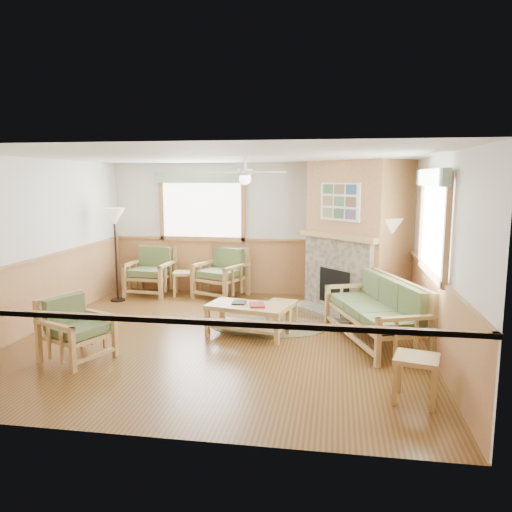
# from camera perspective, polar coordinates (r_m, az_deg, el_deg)

# --- Properties ---
(floor) EXTENTS (6.00, 6.00, 0.01)m
(floor) POSITION_cam_1_polar(r_m,az_deg,el_deg) (7.70, -3.82, -9.26)
(floor) COLOR brown
(floor) RESTS_ON ground
(ceiling) EXTENTS (6.00, 6.00, 0.01)m
(ceiling) POSITION_cam_1_polar(r_m,az_deg,el_deg) (7.32, -4.04, 11.30)
(ceiling) COLOR white
(ceiling) RESTS_ON floor
(wall_back) EXTENTS (6.00, 0.02, 2.70)m
(wall_back) POSITION_cam_1_polar(r_m,az_deg,el_deg) (10.31, -0.16, 3.11)
(wall_back) COLOR silver
(wall_back) RESTS_ON floor
(wall_front) EXTENTS (6.00, 0.02, 2.70)m
(wall_front) POSITION_cam_1_polar(r_m,az_deg,el_deg) (4.57, -12.48, -4.51)
(wall_front) COLOR silver
(wall_front) RESTS_ON floor
(wall_left) EXTENTS (0.02, 6.00, 2.70)m
(wall_left) POSITION_cam_1_polar(r_m,az_deg,el_deg) (8.58, -23.86, 1.16)
(wall_left) COLOR silver
(wall_left) RESTS_ON floor
(wall_right) EXTENTS (0.02, 6.00, 2.70)m
(wall_right) POSITION_cam_1_polar(r_m,az_deg,el_deg) (7.32, 19.59, 0.21)
(wall_right) COLOR silver
(wall_right) RESTS_ON floor
(wainscot) EXTENTS (6.00, 6.00, 1.10)m
(wainscot) POSITION_cam_1_polar(r_m,az_deg,el_deg) (7.54, -3.86, -5.25)
(wainscot) COLOR #AA7645
(wainscot) RESTS_ON floor
(fireplace) EXTENTS (3.11, 3.11, 2.70)m
(fireplace) POSITION_cam_1_polar(r_m,az_deg,el_deg) (9.24, 11.52, 2.25)
(fireplace) COLOR #AA7645
(fireplace) RESTS_ON floor
(window_back) EXTENTS (1.90, 0.16, 1.50)m
(window_back) POSITION_cam_1_polar(r_m,az_deg,el_deg) (10.46, -6.24, 9.62)
(window_back) COLOR white
(window_back) RESTS_ON wall_back
(window_right) EXTENTS (0.16, 1.90, 1.50)m
(window_right) POSITION_cam_1_polar(r_m,az_deg,el_deg) (7.05, 20.07, 9.50)
(window_right) COLOR white
(window_right) RESTS_ON wall_right
(ceiling_fan) EXTENTS (1.59, 1.59, 0.36)m
(ceiling_fan) POSITION_cam_1_polar(r_m,az_deg,el_deg) (7.55, -1.25, 10.94)
(ceiling_fan) COLOR white
(ceiling_fan) RESTS_ON ceiling
(sofa) EXTENTS (2.19, 1.48, 0.93)m
(sofa) POSITION_cam_1_polar(r_m,az_deg,el_deg) (7.57, 13.36, -6.07)
(sofa) COLOR tan
(sofa) RESTS_ON floor
(armchair_back_left) EXTENTS (0.91, 0.91, 0.97)m
(armchair_back_left) POSITION_cam_1_polar(r_m,az_deg,el_deg) (10.56, -11.99, -1.70)
(armchair_back_left) COLOR tan
(armchair_back_left) RESTS_ON floor
(armchair_back_right) EXTENTS (1.15, 1.15, 0.98)m
(armchair_back_right) POSITION_cam_1_polar(r_m,az_deg,el_deg) (10.12, -4.06, -1.94)
(armchair_back_right) COLOR tan
(armchair_back_right) RESTS_ON floor
(armchair_left) EXTENTS (0.98, 0.98, 0.83)m
(armchair_left) POSITION_cam_1_polar(r_m,az_deg,el_deg) (7.08, -19.79, -7.84)
(armchair_left) COLOR tan
(armchair_left) RESTS_ON floor
(coffee_table) EXTENTS (1.32, 0.86, 0.48)m
(coffee_table) POSITION_cam_1_polar(r_m,az_deg,el_deg) (7.69, -0.94, -7.33)
(coffee_table) COLOR tan
(coffee_table) RESTS_ON floor
(end_table_chairs) EXTENTS (0.51, 0.50, 0.49)m
(end_table_chairs) POSITION_cam_1_polar(r_m,az_deg,el_deg) (10.37, -8.16, -3.12)
(end_table_chairs) COLOR tan
(end_table_chairs) RESTS_ON floor
(end_table_sofa) EXTENTS (0.55, 0.53, 0.51)m
(end_table_sofa) POSITION_cam_1_polar(r_m,az_deg,el_deg) (5.79, 17.79, -13.23)
(end_table_sofa) COLOR tan
(end_table_sofa) RESTS_ON floor
(footstool) EXTENTS (0.52, 0.52, 0.38)m
(footstool) POSITION_cam_1_polar(r_m,az_deg,el_deg) (8.28, 2.98, -6.52)
(footstool) COLOR tan
(footstool) RESTS_ON floor
(braided_rug) EXTENTS (2.52, 2.52, 0.01)m
(braided_rug) POSITION_cam_1_polar(r_m,az_deg,el_deg) (8.24, 1.38, -7.94)
(braided_rug) COLOR brown
(braided_rug) RESTS_ON floor
(floor_lamp_left) EXTENTS (0.43, 0.43, 1.83)m
(floor_lamp_left) POSITION_cam_1_polar(r_m,az_deg,el_deg) (10.06, -15.71, 0.14)
(floor_lamp_left) COLOR black
(floor_lamp_left) RESTS_ON floor
(floor_lamp_right) EXTENTS (0.53, 0.53, 1.74)m
(floor_lamp_right) POSITION_cam_1_polar(r_m,az_deg,el_deg) (8.65, 14.92, -1.54)
(floor_lamp_right) COLOR black
(floor_lamp_right) RESTS_ON floor
(book_red) EXTENTS (0.28, 0.34, 0.03)m
(book_red) POSITION_cam_1_polar(r_m,az_deg,el_deg) (7.55, 0.12, -5.50)
(book_red) COLOR maroon
(book_red) RESTS_ON coffee_table
(book_dark) EXTENTS (0.22, 0.28, 0.02)m
(book_dark) POSITION_cam_1_polar(r_m,az_deg,el_deg) (7.71, -1.95, -5.22)
(book_dark) COLOR black
(book_dark) RESTS_ON coffee_table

